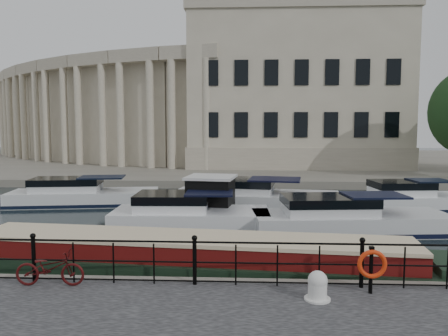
# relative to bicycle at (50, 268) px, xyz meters

# --- Properties ---
(ground_plane) EXTENTS (160.00, 160.00, 0.00)m
(ground_plane) POSITION_rel_bicycle_xyz_m (3.48, 2.51, -0.99)
(ground_plane) COLOR black
(ground_plane) RESTS_ON ground
(far_bank) EXTENTS (120.00, 42.00, 0.55)m
(far_bank) POSITION_rel_bicycle_xyz_m (3.48, 41.51, -0.71)
(far_bank) COLOR #6B665B
(far_bank) RESTS_ON ground_plane
(railing) EXTENTS (24.14, 0.14, 1.22)m
(railing) POSITION_rel_bicycle_xyz_m (3.48, 0.26, 0.22)
(railing) COLOR black
(railing) RESTS_ON near_quay
(civic_building) EXTENTS (53.55, 31.84, 16.85)m
(civic_building) POSITION_rel_bicycle_xyz_m (2.48, 37.22, 6.05)
(civic_building) COLOR #ADA38C
(civic_building) RESTS_ON far_bank
(bicycle) EXTENTS (1.68, 0.64, 0.87)m
(bicycle) POSITION_rel_bicycle_xyz_m (0.00, 0.00, 0.00)
(bicycle) COLOR #3F0B0B
(bicycle) RESTS_ON near_quay
(mooring_bollard) EXTENTS (0.58, 0.58, 0.66)m
(mooring_bollard) POSITION_rel_bicycle_xyz_m (6.31, -0.55, -0.13)
(mooring_bollard) COLOR silver
(mooring_bollard) RESTS_ON near_quay
(life_ring_post) EXTENTS (0.67, 0.19, 1.10)m
(life_ring_post) POSITION_rel_bicycle_xyz_m (7.59, -0.17, 0.25)
(life_ring_post) COLOR black
(life_ring_post) RESTS_ON near_quay
(narrowboat) EXTENTS (16.19, 3.67, 1.59)m
(narrowboat) POSITION_rel_bicycle_xyz_m (3.09, 2.39, -0.62)
(narrowboat) COLOR black
(narrowboat) RESTS_ON ground_plane
(harbour_hut) EXTENTS (3.26, 2.84, 2.18)m
(harbour_hut) POSITION_rel_bicycle_xyz_m (3.09, 10.01, -0.03)
(harbour_hut) COLOR #6B665B
(harbour_hut) RESTS_ON ground_plane
(cabin_cruisers) EXTENTS (25.57, 9.59, 1.99)m
(cabin_cruisers) POSITION_rel_bicycle_xyz_m (4.72, 11.60, -0.62)
(cabin_cruisers) COLOR white
(cabin_cruisers) RESTS_ON ground_plane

